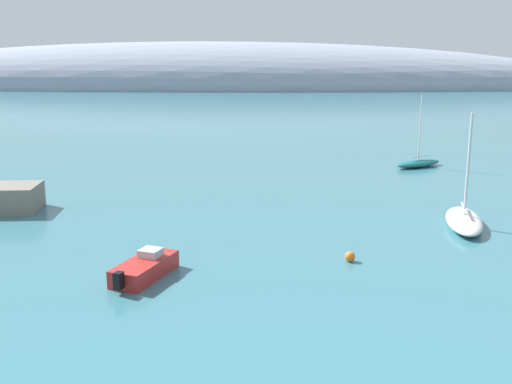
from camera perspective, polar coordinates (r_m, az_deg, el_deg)
distant_ridge at (r=204.26m, az=-5.09°, el=9.88°), size 263.56×53.72×29.81m
sailboat_white_near_shore at (r=41.16m, az=19.13°, el=-2.50°), size 3.43×7.04×7.40m
sailboat_teal_outer_mooring at (r=61.58m, az=15.13°, el=2.70°), size 5.60×4.39×7.11m
motorboat_red_foreground at (r=30.82m, az=-10.52°, el=-7.10°), size 2.94×4.68×1.28m
mooring_buoy_orange at (r=32.94m, az=8.92°, el=-6.08°), size 0.55×0.55×0.55m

